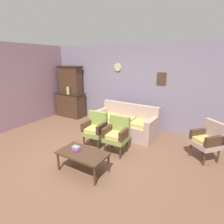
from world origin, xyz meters
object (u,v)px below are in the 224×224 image
object	(u,v)px
floral_couch	(125,124)
wingback_chair_by_fireplace	(208,139)
vase_on_cabinet	(68,91)
armchair_near_couch_end	(95,128)
armchair_by_doorway	(117,133)
book_stack_on_table	(76,149)
side_cabinet	(71,105)
coffee_table	(83,154)

from	to	relation	value
floral_couch	wingback_chair_by_fireplace	bearing A→B (deg)	-8.87
vase_on_cabinet	armchair_near_couch_end	world-z (taller)	vase_on_cabinet
armchair_by_doorway	book_stack_on_table	bearing A→B (deg)	-110.20
vase_on_cabinet	wingback_chair_by_fireplace	distance (m)	4.88
armchair_by_doorway	vase_on_cabinet	bearing A→B (deg)	154.06
vase_on_cabinet	book_stack_on_table	distance (m)	3.56
armchair_by_doorway	wingback_chair_by_fireplace	distance (m)	2.05
floral_couch	book_stack_on_table	distance (m)	2.15
wingback_chair_by_fireplace	floral_couch	bearing A→B (deg)	171.13
armchair_near_couch_end	wingback_chair_by_fireplace	distance (m)	2.67
side_cabinet	floral_couch	bearing A→B (deg)	-10.08
armchair_near_couch_end	wingback_chair_by_fireplace	world-z (taller)	same
side_cabinet	coffee_table	world-z (taller)	side_cabinet
side_cabinet	vase_on_cabinet	xyz separation A→B (m)	(0.09, -0.18, 0.60)
vase_on_cabinet	armchair_by_doorway	world-z (taller)	vase_on_cabinet
floral_couch	wingback_chair_by_fireplace	world-z (taller)	same
floral_couch	coffee_table	bearing A→B (deg)	-87.25
armchair_near_couch_end	coffee_table	xyz separation A→B (m)	(0.44, -1.04, -0.12)
armchair_near_couch_end	armchair_by_doorway	bearing A→B (deg)	-2.57
floral_couch	coffee_table	size ratio (longest dim) A/B	1.91
wingback_chair_by_fireplace	book_stack_on_table	distance (m)	2.90
armchair_by_doorway	wingback_chair_by_fireplace	size ratio (longest dim) A/B	1.00
armchair_by_doorway	book_stack_on_table	xyz separation A→B (m)	(-0.38, -1.03, -0.04)
wingback_chair_by_fireplace	book_stack_on_table	bearing A→B (deg)	-141.76
wingback_chair_by_fireplace	coffee_table	distance (m)	2.77
book_stack_on_table	coffee_table	bearing A→B (deg)	5.38
book_stack_on_table	floral_couch	bearing A→B (deg)	88.51
wingback_chair_by_fireplace	book_stack_on_table	world-z (taller)	wingback_chair_by_fireplace
vase_on_cabinet	floral_couch	xyz separation A→B (m)	(2.58, -0.30, -0.74)
vase_on_cabinet	armchair_near_couch_end	distance (m)	2.69
floral_couch	coffee_table	distance (m)	2.13
vase_on_cabinet	floral_couch	bearing A→B (deg)	-6.53
vase_on_cabinet	armchair_by_doorway	xyz separation A→B (m)	(2.90, -1.41, -0.57)
book_stack_on_table	armchair_near_couch_end	bearing A→B (deg)	104.88
floral_couch	armchair_near_couch_end	distance (m)	1.15
wingback_chair_by_fireplace	coffee_table	xyz separation A→B (m)	(-2.12, -1.78, -0.12)
side_cabinet	coffee_table	distance (m)	3.80
floral_couch	wingback_chair_by_fireplace	distance (m)	2.26
armchair_by_doorway	coffee_table	world-z (taller)	armchair_by_doorway
armchair_by_doorway	book_stack_on_table	world-z (taller)	armchair_by_doorway
armchair_by_doorway	coffee_table	size ratio (longest dim) A/B	0.90
side_cabinet	floral_couch	world-z (taller)	side_cabinet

